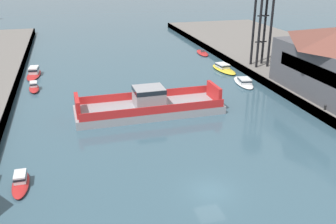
{
  "coord_description": "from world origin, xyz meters",
  "views": [
    {
      "loc": [
        -11.48,
        -27.57,
        19.76
      ],
      "look_at": [
        0.0,
        15.11,
        2.0
      ],
      "focal_mm": 40.52,
      "sensor_mm": 36.0,
      "label": 1
    }
  ],
  "objects_px": {
    "moored_boat_near_left": "(34,87)",
    "moored_boat_far_left": "(21,182)",
    "moored_boat_mid_right": "(244,82)",
    "moored_boat_far_right": "(34,72)",
    "crane_tower": "(265,0)",
    "moored_boat_mid_left": "(223,68)",
    "chain_ferry": "(149,106)",
    "moored_boat_near_right": "(202,53)"
  },
  "relations": [
    {
      "from": "moored_boat_far_left",
      "to": "moored_boat_far_right",
      "type": "xyz_separation_m",
      "value": [
        -0.9,
        38.22,
        0.15
      ]
    },
    {
      "from": "moored_boat_near_left",
      "to": "moored_boat_mid_left",
      "type": "bearing_deg",
      "value": 4.73
    },
    {
      "from": "moored_boat_near_right",
      "to": "moored_boat_mid_left",
      "type": "bearing_deg",
      "value": -93.58
    },
    {
      "from": "chain_ferry",
      "to": "moored_boat_mid_left",
      "type": "relative_size",
      "value": 2.54
    },
    {
      "from": "moored_boat_mid_right",
      "to": "crane_tower",
      "type": "bearing_deg",
      "value": 46.16
    },
    {
      "from": "moored_boat_far_right",
      "to": "crane_tower",
      "type": "height_order",
      "value": "crane_tower"
    },
    {
      "from": "moored_boat_mid_left",
      "to": "moored_boat_far_left",
      "type": "xyz_separation_m",
      "value": [
        -34.1,
        -32.3,
        -0.04
      ]
    },
    {
      "from": "moored_boat_mid_left",
      "to": "crane_tower",
      "type": "bearing_deg",
      "value": -23.75
    },
    {
      "from": "moored_boat_near_left",
      "to": "chain_ferry",
      "type": "bearing_deg",
      "value": -42.81
    },
    {
      "from": "moored_boat_near_right",
      "to": "moored_boat_mid_right",
      "type": "bearing_deg",
      "value": -92.1
    },
    {
      "from": "chain_ferry",
      "to": "moored_boat_mid_right",
      "type": "bearing_deg",
      "value": 25.48
    },
    {
      "from": "moored_boat_far_left",
      "to": "crane_tower",
      "type": "height_order",
      "value": "crane_tower"
    },
    {
      "from": "moored_boat_far_left",
      "to": "moored_boat_mid_left",
      "type": "bearing_deg",
      "value": 43.45
    },
    {
      "from": "chain_ferry",
      "to": "moored_boat_far_left",
      "type": "relative_size",
      "value": 4.02
    },
    {
      "from": "moored_boat_mid_left",
      "to": "moored_boat_far_right",
      "type": "height_order",
      "value": "moored_boat_far_right"
    },
    {
      "from": "moored_boat_near_right",
      "to": "moored_boat_mid_right",
      "type": "xyz_separation_m",
      "value": [
        -0.85,
        -23.19,
        0.2
      ]
    },
    {
      "from": "moored_boat_near_left",
      "to": "crane_tower",
      "type": "distance_m",
      "value": 42.45
    },
    {
      "from": "chain_ferry",
      "to": "moored_boat_mid_right",
      "type": "xyz_separation_m",
      "value": [
        18.54,
        8.84,
        -0.72
      ]
    },
    {
      "from": "chain_ferry",
      "to": "crane_tower",
      "type": "height_order",
      "value": "crane_tower"
    },
    {
      "from": "moored_boat_mid_right",
      "to": "moored_boat_near_right",
      "type": "bearing_deg",
      "value": 87.9
    },
    {
      "from": "moored_boat_near_right",
      "to": "crane_tower",
      "type": "relative_size",
      "value": 0.44
    },
    {
      "from": "moored_boat_near_right",
      "to": "chain_ferry",
      "type": "bearing_deg",
      "value": -121.19
    },
    {
      "from": "moored_boat_near_left",
      "to": "moored_boat_mid_right",
      "type": "bearing_deg",
      "value": -9.85
    },
    {
      "from": "chain_ferry",
      "to": "moored_boat_mid_right",
      "type": "height_order",
      "value": "chain_ferry"
    },
    {
      "from": "moored_boat_near_left",
      "to": "crane_tower",
      "type": "height_order",
      "value": "crane_tower"
    },
    {
      "from": "moored_boat_mid_left",
      "to": "moored_boat_mid_right",
      "type": "bearing_deg",
      "value": -89.72
    },
    {
      "from": "crane_tower",
      "to": "moored_boat_far_right",
      "type": "bearing_deg",
      "value": 168.2
    },
    {
      "from": "chain_ferry",
      "to": "moored_boat_near_right",
      "type": "relative_size",
      "value": 3.0
    },
    {
      "from": "moored_boat_mid_right",
      "to": "crane_tower",
      "type": "xyz_separation_m",
      "value": [
        5.97,
        6.21,
        12.7
      ]
    },
    {
      "from": "moored_boat_near_left",
      "to": "moored_boat_far_left",
      "type": "relative_size",
      "value": 0.97
    },
    {
      "from": "moored_boat_mid_left",
      "to": "crane_tower",
      "type": "xyz_separation_m",
      "value": [
        6.01,
        -2.64,
        12.64
      ]
    },
    {
      "from": "moored_boat_mid_right",
      "to": "moored_boat_far_right",
      "type": "relative_size",
      "value": 0.97
    },
    {
      "from": "moored_boat_mid_right",
      "to": "moored_boat_far_right",
      "type": "xyz_separation_m",
      "value": [
        -35.04,
        14.78,
        0.17
      ]
    },
    {
      "from": "chain_ferry",
      "to": "moored_boat_near_left",
      "type": "relative_size",
      "value": 4.12
    },
    {
      "from": "chain_ferry",
      "to": "moored_boat_far_left",
      "type": "xyz_separation_m",
      "value": [
        -15.6,
        -14.6,
        -0.7
      ]
    },
    {
      "from": "moored_boat_mid_left",
      "to": "crane_tower",
      "type": "height_order",
      "value": "crane_tower"
    },
    {
      "from": "moored_boat_near_left",
      "to": "moored_boat_far_left",
      "type": "xyz_separation_m",
      "value": [
        0.42,
        -29.45,
        -0.05
      ]
    },
    {
      "from": "moored_boat_near_right",
      "to": "moored_boat_near_left",
      "type": "bearing_deg",
      "value": -154.11
    },
    {
      "from": "moored_boat_near_left",
      "to": "moored_boat_far_left",
      "type": "bearing_deg",
      "value": -89.17
    },
    {
      "from": "chain_ferry",
      "to": "crane_tower",
      "type": "xyz_separation_m",
      "value": [
        24.51,
        15.05,
        11.99
      ]
    },
    {
      "from": "moored_boat_near_left",
      "to": "moored_boat_near_right",
      "type": "relative_size",
      "value": 0.73
    },
    {
      "from": "moored_boat_near_right",
      "to": "moored_boat_far_right",
      "type": "relative_size",
      "value": 0.86
    }
  ]
}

